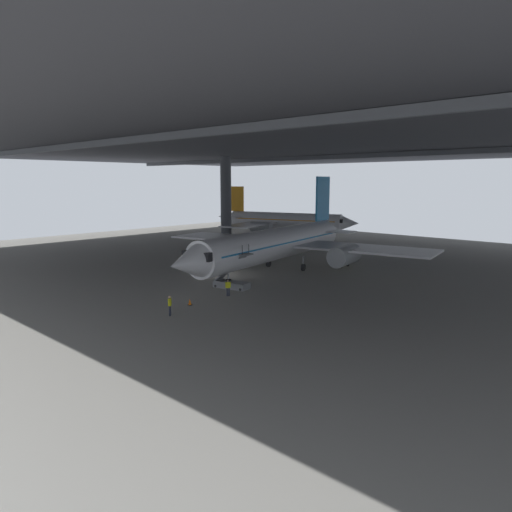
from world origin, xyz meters
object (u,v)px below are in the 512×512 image
Objects in this scene: airplane_main at (277,244)px; crew_worker_by_stairs at (228,287)px; baggage_tug at (341,263)px; airplane_distant at (282,220)px; boarding_stairs at (232,281)px; crew_worker_near_nose at (170,304)px; traffic_cone_orange at (190,302)px.

airplane_main is 13.95m from crew_worker_by_stairs.
baggage_tug is at bearing 64.34° from airplane_main.
airplane_distant is (-28.83, 43.45, 2.27)m from crew_worker_by_stairs.
airplane_main is 38.99m from airplane_distant.
airplane_main reaches higher than boarding_stairs.
airplane_main is 23.48× the size of crew_worker_by_stairs.
crew_worker_near_nose reaches higher than baggage_tug.
baggage_tug reaches higher than traffic_cone_orange.
boarding_stairs is at bearing 108.15° from crew_worker_near_nose.
airplane_distant reaches higher than crew_worker_near_nose.
boarding_stairs reaches higher than crew_worker_near_nose.
boarding_stairs is at bearing 105.73° from traffic_cone_orange.
airplane_distant is at bearing 120.36° from crew_worker_near_nose.
boarding_stairs is (2.40, -10.19, -2.77)m from airplane_main.
boarding_stairs reaches higher than crew_worker_by_stairs.
airplane_distant is 51.36× the size of traffic_cone_orange.
airplane_main reaches higher than airplane_distant.
airplane_main is at bearing 103.26° from boarding_stairs.
traffic_cone_orange is at bearing 113.37° from crew_worker_near_nose.
boarding_stairs is at bearing -94.90° from baggage_tug.
baggage_tug is (-0.60, 21.22, -0.38)m from crew_worker_by_stairs.
boarding_stairs is 2.13× the size of baggage_tug.
traffic_cone_orange is at bearing -59.19° from airplane_distant.
airplane_main is 16.99× the size of baggage_tug.
airplane_distant is 13.89× the size of baggage_tug.
airplane_main is at bearing -51.56° from airplane_distant.
airplane_main is at bearing 109.57° from crew_worker_by_stairs.
airplane_distant reaches higher than traffic_cone_orange.
crew_worker_near_nose is at bearing -74.20° from airplane_main.
airplane_main is at bearing 104.31° from traffic_cone_orange.
baggage_tug is at bearing 85.10° from boarding_stairs.
crew_worker_near_nose is at bearing -66.63° from traffic_cone_orange.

